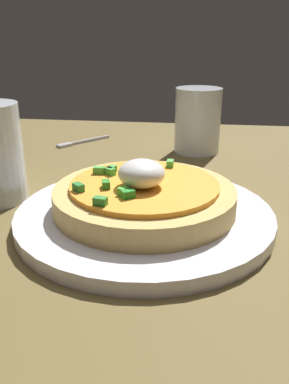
% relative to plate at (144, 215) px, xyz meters
% --- Properties ---
extents(dining_table, '(1.16, 0.86, 0.03)m').
position_rel_plate_xyz_m(dining_table, '(-0.02, 0.10, -0.02)').
color(dining_table, brown).
rests_on(dining_table, ground).
extents(plate, '(0.29, 0.29, 0.02)m').
position_rel_plate_xyz_m(plate, '(0.00, 0.00, 0.00)').
color(plate, white).
rests_on(plate, dining_table).
extents(pizza, '(0.20, 0.20, 0.06)m').
position_rel_plate_xyz_m(pizza, '(-0.00, -0.00, 0.02)').
color(pizza, '#D8B567').
rests_on(pizza, plate).
extents(cup_near, '(0.08, 0.08, 0.11)m').
position_rel_plate_xyz_m(cup_near, '(0.05, 0.30, 0.04)').
color(cup_near, silver).
rests_on(cup_near, dining_table).
extents(fork, '(0.08, 0.10, 0.00)m').
position_rel_plate_xyz_m(fork, '(-0.17, 0.32, -0.01)').
color(fork, '#B7B7BC').
rests_on(fork, dining_table).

